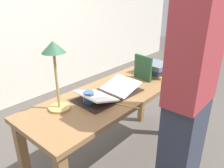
% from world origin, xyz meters
% --- Properties ---
extents(ground_plane, '(12.00, 12.00, 0.00)m').
position_xyz_m(ground_plane, '(0.00, 0.00, 0.00)').
color(ground_plane, '#47423D').
extents(wall_back, '(8.00, 0.06, 2.60)m').
position_xyz_m(wall_back, '(0.00, 1.83, 1.30)').
color(wall_back, beige).
rests_on(wall_back, ground_plane).
extents(reading_desk, '(1.60, 0.55, 0.73)m').
position_xyz_m(reading_desk, '(0.00, 0.00, 0.63)').
color(reading_desk, brown).
rests_on(reading_desk, ground_plane).
extents(open_book, '(0.55, 0.31, 0.08)m').
position_xyz_m(open_book, '(-0.11, -0.02, 0.76)').
color(open_book, black).
rests_on(open_book, reading_desk).
extents(book_stack_tall, '(0.25, 0.32, 0.12)m').
position_xyz_m(book_stack_tall, '(0.53, -0.02, 0.79)').
color(book_stack_tall, '#BC8933').
rests_on(book_stack_tall, reading_desk).
extents(book_standing_upright, '(0.05, 0.20, 0.22)m').
position_xyz_m(book_standing_upright, '(0.34, -0.02, 0.85)').
color(book_standing_upright, '#234C2D').
rests_on(book_standing_upright, reading_desk).
extents(reading_lamp, '(0.15, 0.15, 0.47)m').
position_xyz_m(reading_lamp, '(-0.49, 0.10, 1.08)').
color(reading_lamp, tan).
rests_on(reading_lamp, reading_desk).
extents(coffee_mug, '(0.11, 0.08, 0.09)m').
position_xyz_m(coffee_mug, '(-0.31, 0.01, 0.78)').
color(coffee_mug, '#335184').
rests_on(coffee_mug, reading_desk).
extents(pencil, '(0.06, 0.17, 0.01)m').
position_xyz_m(pencil, '(-0.16, -0.23, 0.74)').
color(pencil, gold).
rests_on(pencil, reading_desk).
extents(person_reader, '(0.36, 0.22, 1.80)m').
position_xyz_m(person_reader, '(-0.06, -0.61, 0.90)').
color(person_reader, '#2D3342').
rests_on(person_reader, ground_plane).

